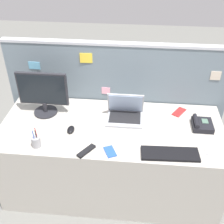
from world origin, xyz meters
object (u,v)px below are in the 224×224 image
Objects in this scene: desktop_monitor at (43,92)px; cell_phone_red_case at (179,112)px; desk_phone at (202,124)px; cell_phone_blue_case at (110,152)px; computer_mouse_right_hand at (71,129)px; tv_remote at (86,151)px; laptop at (125,112)px; pen_cup at (36,141)px; cell_phone_silver_slab at (210,149)px; keyboard_main at (170,154)px.

cell_phone_red_case is at bearing 5.34° from desktop_monitor.
desk_phone is 1.50× the size of cell_phone_blue_case.
computer_mouse_right_hand is 0.30m from tv_remote.
tv_remote is at bearing -46.73° from desktop_monitor.
pen_cup is (-0.68, -0.45, -0.01)m from laptop.
laptop is 1.70× the size of desk_phone.
laptop reaches higher than cell_phone_silver_slab.
computer_mouse_right_hand is at bearing 162.89° from keyboard_main.
cell_phone_blue_case is 0.83m from cell_phone_red_case.
keyboard_main is at bearing -15.60° from computer_mouse_right_hand.
keyboard_main is 2.60× the size of tv_remote.
desktop_monitor is 1.49m from cell_phone_silver_slab.
tv_remote reaches higher than cell_phone_silver_slab.
desk_phone is 0.48m from keyboard_main.
keyboard_main reaches higher than cell_phone_blue_case.
tv_remote is (-0.94, -0.40, -0.02)m from desk_phone.
desk_phone is 0.27m from cell_phone_red_case.
computer_mouse_right_hand is at bearing -171.70° from desk_phone.
keyboard_main is (1.11, -0.47, -0.21)m from desktop_monitor.
computer_mouse_right_hand is at bearing -125.41° from cell_phone_red_case.
cell_phone_blue_case is at bearing -36.35° from desktop_monitor.
cell_phone_blue_case is 0.18m from tv_remote.
laptop is at bearing -1.29° from desktop_monitor.
desktop_monitor is 2.39× the size of desk_phone.
keyboard_main is 2.59× the size of pen_cup.
cell_phone_silver_slab is (0.78, 0.10, 0.00)m from cell_phone_blue_case.
cell_phone_blue_case is at bearing -33.20° from computer_mouse_right_hand.
pen_cup is at bearing -162.52° from cell_phone_silver_slab.
cell_phone_blue_case is at bearing 179.02° from keyboard_main.
laptop is at bearing 95.12° from tv_remote.
pen_cup is 1.10× the size of cell_phone_red_case.
keyboard_main is at bearing -150.08° from cell_phone_silver_slab.
pen_cup is (-1.34, -0.38, 0.02)m from desk_phone.
desk_phone reaches higher than tv_remote.
tv_remote is (-0.96, -0.12, 0.01)m from cell_phone_silver_slab.
cell_phone_red_case is at bearing 20.28° from computer_mouse_right_hand.
desktop_monitor is at bearing 138.05° from computer_mouse_right_hand.
computer_mouse_right_hand is at bearing 122.65° from cell_phone_blue_case.
desktop_monitor is 0.75m from laptop.
cell_phone_silver_slab is at bearing -17.50° from cell_phone_blue_case.
cell_phone_red_case is at bearing 125.01° from cell_phone_silver_slab.
desktop_monitor is 1.40× the size of laptop.
cell_phone_red_case is at bearing 129.62° from desk_phone.
keyboard_main is at bearing 0.02° from pen_cup.
keyboard_main is 0.59m from cell_phone_red_case.
desk_phone is at bearing 58.09° from tv_remote.
desktop_monitor reaches higher than pen_cup.
tv_remote is (-0.77, -0.61, 0.01)m from cell_phone_red_case.
desk_phone is 1.10× the size of pen_cup.
keyboard_main is 4.42× the size of computer_mouse_right_hand.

